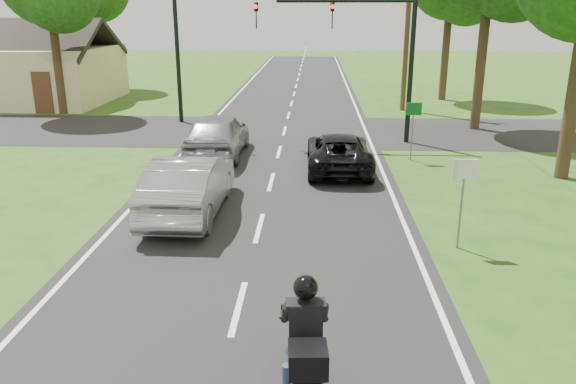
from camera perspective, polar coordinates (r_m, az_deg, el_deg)
The scene contains 13 objects.
ground at distance 10.61m, azimuth -5.06°, elevation -11.68°, with size 140.00×140.00×0.00m, color #214D15.
road at distance 19.88m, azimuth -1.29°, elevation 2.69°, with size 8.00×100.00×0.01m, color black.
cross_road at distance 25.71m, azimuth -0.37°, elevation 6.21°, with size 60.00×7.00×0.01m, color black.
motorcycle_rider at distance 7.75m, azimuth 1.79°, elevation -16.91°, with size 0.67×2.38×2.05m.
dark_suv at distance 19.29m, azimuth 5.16°, elevation 4.11°, with size 2.11×4.57×1.27m, color black.
silver_sedan at distance 15.18m, azimuth -10.02°, elevation 0.71°, with size 1.69×4.84×1.60m, color #A9A9AE.
silver_suv at distance 21.15m, azimuth -7.19°, elevation 5.83°, with size 1.97×4.89×1.67m, color #929599.
traffic_signal at distance 23.24m, azimuth 7.88°, elevation 15.08°, with size 6.38×0.44×6.00m.
signal_pole_far at distance 28.00m, azimuth -11.12°, elevation 13.04°, with size 0.20×0.20×6.00m, color black.
utility_pole_far at distance 31.51m, azimuth 12.11°, elevation 17.30°, with size 1.60×0.28×10.00m.
sign_white at distance 13.08m, azimuth 17.43°, elevation 0.97°, with size 0.55×0.07×2.12m.
sign_green at distance 20.75m, azimuth 12.62°, elevation 7.42°, with size 0.55×0.07×2.12m.
house at distance 37.56m, azimuth -25.32°, elevation 10.98°, with size 10.20×8.00×4.84m.
Camera 1 is at (1.35, -9.13, 5.23)m, focal length 35.00 mm.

